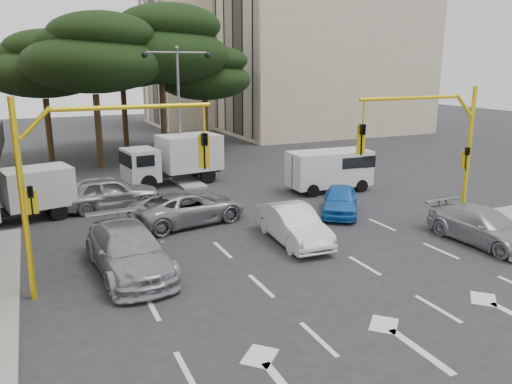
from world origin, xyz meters
TOP-DOWN VIEW (x-y plane):
  - ground at (0.00, 0.00)m, footprint 120.00×120.00m
  - median_strip at (0.00, 16.00)m, footprint 1.40×6.00m
  - apartment_beige_near at (19.95, 32.00)m, footprint 20.20×12.15m
  - apartment_beige_far at (12.95, 44.00)m, footprint 16.20×12.15m
  - pine_left_near at (-3.94, 21.96)m, footprint 9.15×9.15m
  - pine_center at (1.06, 23.96)m, footprint 9.98×9.98m
  - pine_left_far at (-6.94, 25.96)m, footprint 8.32×8.32m
  - pine_right at (5.06, 25.96)m, footprint 7.49×7.49m
  - pine_back at (-0.94, 28.96)m, footprint 9.15×9.15m
  - signal_mast_right at (6.80, 1.99)m, footprint 5.79×0.37m
  - signal_mast_left at (-6.80, 1.99)m, footprint 5.79×0.37m
  - street_lamp_center at (0.00, 16.00)m, footprint 4.16×0.36m
  - car_white_hatch at (0.88, 3.19)m, footprint 1.78×4.47m
  - car_blue_compact at (4.75, 5.71)m, footprint 3.53×4.09m
  - car_silver_wagon at (-5.60, 2.82)m, footprint 2.54×5.55m
  - car_silver_cross_a at (-2.17, 7.28)m, footprint 5.56×3.35m
  - car_silver_cross_b at (-5.00, 11.09)m, footprint 4.84×2.12m
  - car_silver_parked at (7.60, -0.03)m, footprint 2.11×4.82m
  - van_white at (6.73, 9.81)m, footprint 4.65×2.28m
  - box_truck_a at (-9.00, 10.63)m, footprint 5.09×3.03m
  - box_truck_b at (-0.71, 15.10)m, footprint 6.00×3.12m

SIDE VIEW (x-z plane):
  - ground at x=0.00m, z-range 0.00..0.00m
  - median_strip at x=0.00m, z-range 0.00..0.15m
  - car_blue_compact at x=4.75m, z-range 0.00..1.33m
  - car_silver_parked at x=7.60m, z-range 0.00..1.38m
  - car_silver_cross_a at x=-2.17m, z-range 0.00..1.45m
  - car_white_hatch at x=0.88m, z-range 0.00..1.45m
  - car_silver_wagon at x=-5.60m, z-range 0.00..1.57m
  - car_silver_cross_b at x=-5.00m, z-range 0.00..1.62m
  - van_white at x=6.73m, z-range 0.00..2.28m
  - box_truck_a at x=-9.00m, z-range 0.00..2.34m
  - box_truck_b at x=-0.71m, z-range 0.00..2.82m
  - signal_mast_right at x=6.80m, z-range 0.88..6.88m
  - signal_mast_left at x=-6.80m, z-range 0.88..6.88m
  - street_lamp_center at x=0.00m, z-range 1.54..9.31m
  - pine_right at x=5.06m, z-range 2.03..10.40m
  - pine_left_far at x=-6.94m, z-range 2.26..11.56m
  - pine_left_near at x=-3.94m, z-range 2.49..12.72m
  - pine_back at x=-0.94m, z-range 2.49..12.72m
  - pine_center at x=1.06m, z-range 2.72..13.88m
  - apartment_beige_far at x=12.95m, z-range 0.00..16.70m
  - apartment_beige_near at x=19.95m, z-range 0.00..18.70m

